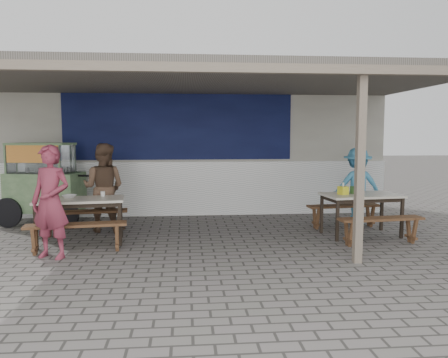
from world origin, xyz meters
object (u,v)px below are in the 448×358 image
at_px(bench_right_street, 381,224).
at_px(donation_box, 357,190).
at_px(bench_left_wall, 85,217).
at_px(bench_right_wall, 344,211).
at_px(patron_street_side, 51,202).
at_px(condiment_bowl, 69,196).
at_px(table_left, 80,203).
at_px(bench_left_street, 76,231).
at_px(vendor_cart, 44,180).
at_px(patron_wall_side, 104,188).
at_px(condiment_jar, 103,194).
at_px(table_right, 361,198).
at_px(patron_right_table, 357,186).
at_px(tissue_box, 343,190).

distance_m(bench_right_street, donation_box, 0.87).
height_order(bench_left_wall, bench_right_wall, same).
height_order(bench_right_street, patron_street_side, patron_street_side).
height_order(bench_right_street, condiment_bowl, condiment_bowl).
bearing_deg(table_left, bench_right_wall, 2.71).
relative_size(bench_left_street, vendor_cart, 0.72).
distance_m(bench_left_street, patron_wall_side, 1.58).
distance_m(bench_left_street, bench_left_wall, 1.18).
bearing_deg(patron_street_side, condiment_jar, 84.04).
height_order(bench_left_street, condiment_bowl, condiment_bowl).
bearing_deg(condiment_jar, bench_left_wall, 140.91).
relative_size(table_right, bench_right_street, 0.97).
relative_size(table_left, patron_wall_side, 0.90).
bearing_deg(patron_street_side, patron_right_table, 40.58).
distance_m(patron_wall_side, condiment_jar, 0.65).
relative_size(bench_left_street, condiment_bowl, 7.02).
xyz_separation_m(bench_left_wall, bench_right_wall, (4.85, 0.22, -0.00)).
bearing_deg(condiment_jar, tissue_box, -2.02).
bearing_deg(table_left, donation_box, -4.53).
distance_m(bench_right_wall, vendor_cart, 5.95).
distance_m(tissue_box, condiment_jar, 4.18).
height_order(table_left, table_right, same).
height_order(table_right, tissue_box, tissue_box).
height_order(patron_wall_side, patron_right_table, patron_wall_side).
height_order(table_right, condiment_bowl, condiment_bowl).
bearing_deg(patron_street_side, vendor_cart, 129.29).
xyz_separation_m(table_left, vendor_cart, (-1.09, 1.65, 0.22)).
xyz_separation_m(table_left, condiment_bowl, (-0.19, 0.10, 0.11)).
relative_size(patron_right_table, donation_box, 7.71).
bearing_deg(tissue_box, condiment_bowl, -179.74).
bearing_deg(patron_right_table, patron_street_side, 24.87).
relative_size(bench_left_street, donation_box, 7.65).
xyz_separation_m(bench_right_street, condiment_bowl, (-5.11, 0.61, 0.44)).
bearing_deg(tissue_box, bench_left_street, -170.94).
height_order(bench_left_street, donation_box, donation_box).
xyz_separation_m(table_left, bench_right_wall, (4.78, 0.81, -0.34)).
bearing_deg(bench_right_street, patron_right_table, 74.87).
bearing_deg(patron_street_side, table_left, 95.56).
distance_m(table_left, condiment_jar, 0.44).
height_order(vendor_cart, condiment_bowl, vendor_cart).
relative_size(bench_right_wall, tissue_box, 10.13).
distance_m(patron_street_side, patron_wall_side, 1.80).
bearing_deg(bench_right_wall, tissue_box, -117.95).
xyz_separation_m(tissue_box, donation_box, (0.28, 0.08, -0.00)).
relative_size(patron_wall_side, condiment_jar, 19.57).
relative_size(patron_wall_side, donation_box, 8.24).
xyz_separation_m(bench_right_wall, vendor_cart, (-5.87, 0.84, 0.55)).
xyz_separation_m(patron_right_table, condiment_jar, (-4.87, -0.94, 0.02)).
bearing_deg(table_left, patron_street_side, -111.22).
xyz_separation_m(vendor_cart, patron_right_table, (6.28, -0.44, -0.12)).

